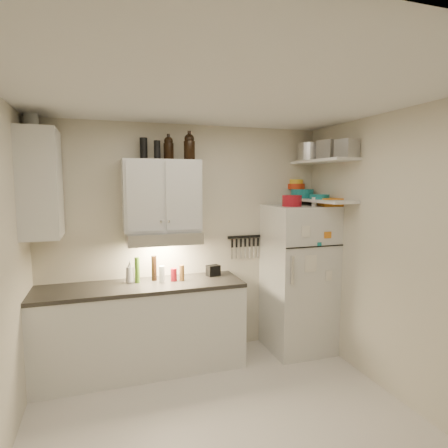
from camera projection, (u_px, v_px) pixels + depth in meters
name	position (u px, v px, depth m)	size (l,w,h in m)	color
floor	(229.00, 431.00, 2.98)	(3.20, 3.00, 0.02)	silver
ceiling	(230.00, 92.00, 2.69)	(3.20, 3.00, 0.02)	white
back_wall	(187.00, 241.00, 4.26)	(3.20, 0.02, 2.60)	beige
right_wall	(400.00, 257.00, 3.33)	(0.02, 3.00, 2.60)	beige
base_cabinet	(142.00, 329.00, 3.89)	(2.10, 0.60, 0.88)	silver
countertop	(141.00, 286.00, 3.84)	(2.10, 0.62, 0.04)	#2D2A26
upper_cabinet	(162.00, 196.00, 3.95)	(0.80, 0.33, 0.75)	silver
side_cabinet	(41.00, 184.00, 3.45)	(0.33, 0.55, 1.00)	silver
range_hood	(163.00, 237.00, 3.93)	(0.76, 0.46, 0.12)	silver
fridge	(298.00, 278.00, 4.37)	(0.70, 0.68, 1.70)	silver
shelf_hi	(323.00, 161.00, 4.15)	(0.30, 0.95, 0.03)	silver
shelf_lo	(322.00, 201.00, 4.20)	(0.30, 0.95, 0.03)	silver
knife_strip	(245.00, 237.00, 4.45)	(0.42, 0.02, 0.03)	black
dutch_oven	(292.00, 201.00, 4.13)	(0.21, 0.21, 0.12)	maroon
book_stack	(330.00, 202.00, 4.18)	(0.21, 0.27, 0.09)	orange
spice_jar	(314.00, 202.00, 4.18)	(0.06, 0.06, 0.10)	silver
stock_pot	(310.00, 152.00, 4.39)	(0.29, 0.29, 0.21)	silver
tin_a	(329.00, 150.00, 4.08)	(0.20, 0.18, 0.20)	#AAAAAD
tin_b	(347.00, 148.00, 3.80)	(0.18, 0.18, 0.18)	#AAAAAD
bowl_teal	(302.00, 194.00, 4.53)	(0.27, 0.27, 0.11)	#16787C
bowl_orange	(296.00, 186.00, 4.60)	(0.22, 0.22, 0.06)	red
bowl_yellow	(296.00, 182.00, 4.60)	(0.17, 0.17, 0.05)	yellow
plates	(319.00, 197.00, 4.23)	(0.22, 0.22, 0.06)	#16787C
growler_a	(169.00, 148.00, 3.95)	(0.11, 0.11, 0.25)	black
growler_b	(189.00, 147.00, 3.92)	(0.12, 0.12, 0.28)	black
thermos_a	(157.00, 150.00, 3.88)	(0.07, 0.07, 0.20)	black
thermos_b	(144.00, 149.00, 3.91)	(0.08, 0.08, 0.23)	black
side_jar	(31.00, 120.00, 3.49)	(0.13, 0.13, 0.18)	silver
soap_bottle	(130.00, 271.00, 3.89)	(0.10, 0.10, 0.26)	silver
pepper_mill	(182.00, 273.00, 3.98)	(0.05, 0.05, 0.17)	brown
oil_bottle	(137.00, 270.00, 3.90)	(0.05, 0.05, 0.27)	#3C6719
vinegar_bottle	(154.00, 268.00, 3.99)	(0.06, 0.06, 0.27)	black
clear_bottle	(162.00, 274.00, 3.91)	(0.06, 0.06, 0.17)	silver
red_jar	(174.00, 275.00, 3.97)	(0.07, 0.07, 0.14)	maroon
caddy	(213.00, 270.00, 4.20)	(0.14, 0.10, 0.12)	black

